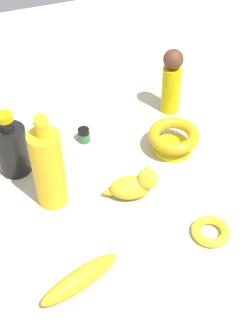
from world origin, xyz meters
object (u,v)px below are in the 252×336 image
object	(u,v)px
banana	(80,279)
bangle	(210,231)
bowl	(173,138)
bottle_tall	(48,168)
person_figure_adult	(172,81)
nail_polish_jar	(84,135)
cat_figurine	(135,185)
bottle_short	(12,148)

from	to	relation	value
banana	bangle	size ratio (longest dim) A/B	2.14
banana	bangle	world-z (taller)	banana
bowl	bottle_tall	bearing A→B (deg)	100.42
banana	person_figure_adult	bearing A→B (deg)	-149.76
bangle	bottle_tall	xyz separation A→B (m)	(0.22, 0.30, 0.09)
banana	nail_polish_jar	size ratio (longest dim) A/B	4.63
banana	bottle_tall	xyz separation A→B (m)	(0.24, -0.00, 0.08)
bangle	bottle_tall	size ratio (longest dim) A/B	0.35
banana	bangle	distance (m)	0.31
person_figure_adult	cat_figurine	bearing A→B (deg)	142.32
bowl	bottle_tall	world-z (taller)	bottle_tall
banana	person_figure_adult	size ratio (longest dim) A/B	0.93
person_figure_adult	bowl	bearing A→B (deg)	158.98
bottle_short	nail_polish_jar	bearing A→B (deg)	-77.42
banana	cat_figurine	bearing A→B (deg)	-153.95
bottle_tall	cat_figurine	distance (m)	0.20
bottle_short	banana	bearing A→B (deg)	-171.20
banana	bottle_short	size ratio (longest dim) A/B	1.04
banana	bottle_short	world-z (taller)	bottle_short
cat_figurine	person_figure_adult	xyz separation A→B (m)	(0.27, -0.21, 0.06)
cat_figurine	nail_polish_jar	bearing A→B (deg)	13.84
bowl	person_figure_adult	distance (m)	0.18
bangle	bottle_short	xyz separation A→B (m)	(0.35, 0.36, 0.06)
bangle	person_figure_adult	distance (m)	0.46
bottle_short	person_figure_adult	xyz separation A→B (m)	(0.09, -0.46, 0.03)
banana	cat_figurine	xyz separation A→B (m)	(0.19, -0.19, 0.02)
bowl	banana	bearing A→B (deg)	131.94
bowl	person_figure_adult	world-z (taller)	person_figure_adult
bottle_short	person_figure_adult	size ratio (longest dim) A/B	0.90
bowl	bottle_tall	size ratio (longest dim) A/B	0.54
bangle	bottle_tall	distance (m)	0.39
bowl	cat_figurine	size ratio (longest dim) A/B	1.03
bowl	bottle_tall	xyz separation A→B (m)	(-0.06, 0.34, 0.06)
bangle	bottle_short	distance (m)	0.51
banana	bottle_short	distance (m)	0.38
bangle	person_figure_adult	size ratio (longest dim) A/B	0.44
bangle	bottle_short	size ratio (longest dim) A/B	0.49
bangle	bottle_tall	bearing A→B (deg)	53.81
bangle	person_figure_adult	xyz separation A→B (m)	(0.44, -0.10, 0.09)
bangle	bottle_tall	world-z (taller)	bottle_tall
cat_figurine	person_figure_adult	size ratio (longest dim) A/B	0.66
cat_figurine	bangle	bearing A→B (deg)	-144.85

